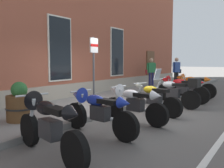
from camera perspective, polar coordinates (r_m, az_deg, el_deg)
The scene contains 13 objects.
ground_plane at distance 8.12m, azimuth 3.18°, elevation -6.16°, with size 140.00×140.00×0.00m, color #565451.
sidewalk at distance 8.96m, azimuth -5.15°, elevation -4.64°, with size 30.64×3.02×0.14m, color slate.
motorcycle_black_sport at distance 4.34m, azimuth -15.11°, elevation -8.57°, with size 0.77×2.13×1.08m.
motorcycle_blue_sport at distance 5.45m, azimuth -3.77°, elevation -5.93°, with size 0.62×2.14×1.01m.
motorcycle_white_sport at distance 6.48m, azimuth 4.57°, elevation -4.15°, with size 0.62×2.01×1.00m.
motorcycle_yellow_naked at distance 7.55m, azimuth 9.46°, elevation -3.47°, with size 0.70×1.97×0.94m.
motorcycle_silver_touring at distance 8.78m, azimuth 14.43°, elevation -1.75°, with size 0.62×2.05×1.35m.
motorcycle_red_sport at distance 10.02m, azimuth 15.45°, elevation -0.87°, with size 0.62×2.23×1.05m.
motorcycle_orange_sport at distance 11.46m, azimuth 18.03°, elevation -0.17°, with size 0.62×2.04×1.06m.
pedestrian_striped_shirt at distance 14.62m, azimuth 9.12°, elevation 3.10°, with size 0.56×0.47×1.66m.
pedestrian_blue_top at distance 14.92m, azimuth 14.82°, elevation 3.12°, with size 0.63×0.37×1.70m.
parking_sign at distance 7.46m, azimuth -4.27°, elevation 5.00°, with size 0.36×0.07×2.21m.
barrel_planter at distance 6.48m, azimuth -20.73°, elevation -4.56°, with size 0.68×0.68×0.98m.
Camera 1 is at (-6.83, -4.08, 1.61)m, focal length 39.17 mm.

